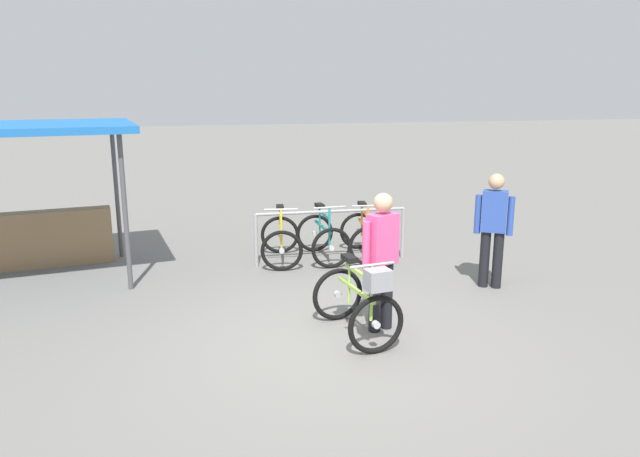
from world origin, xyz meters
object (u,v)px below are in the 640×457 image
Objects in this scene: racked_bike_teal at (323,238)px; person_with_featured_bike at (382,256)px; market_stall at (25,185)px; featured_bicycle at (359,302)px; racked_bike_yellow at (281,240)px; racked_bike_orange at (363,236)px; pedestrian_with_backpack at (494,223)px.

racked_bike_teal is 0.67× the size of person_with_featured_bike.
featured_bicycle is at bearing -39.79° from market_stall.
racked_bike_yellow is 0.70m from racked_bike_teal.
racked_bike_orange is at bearing 71.31° from featured_bicycle.
featured_bicycle is 0.75× the size of person_with_featured_bike.
racked_bike_yellow is at bearing 95.91° from featured_bicycle.
pedestrian_with_backpack is at bearing 28.37° from featured_bicycle.
market_stall is (-5.18, 0.27, 1.03)m from racked_bike_orange.
racked_bike_yellow is 0.35× the size of market_stall.
person_with_featured_bike reaches higher than racked_bike_orange.
racked_bike_teal is at bearing 89.19° from person_with_featured_bike.
racked_bike_yellow is 3.37m from pedestrian_with_backpack.
market_stall is at bearing 140.21° from featured_bicycle.
racked_bike_teal is 3.04m from person_with_featured_bike.
racked_bike_yellow is 0.73× the size of pedestrian_with_backpack.
featured_bicycle is 5.44m from market_stall.
market_stall is (-3.78, 0.22, 1.03)m from racked_bike_yellow.
racked_bike_orange is at bearing -2.97° from market_stall.
featured_bicycle is at bearing -108.69° from racked_bike_orange.
person_with_featured_bike is (0.66, -3.02, 0.54)m from racked_bike_yellow.
featured_bicycle is 0.75× the size of pedestrian_with_backpack.
racked_bike_yellow is 0.98× the size of featured_bicycle.
racked_bike_orange is 0.35× the size of market_stall.
racked_bike_yellow is 3.92m from market_stall.
person_with_featured_bike is (-0.04, -2.99, 0.54)m from racked_bike_teal.
market_stall reaches higher than racked_bike_teal.
person_with_featured_bike is 0.48× the size of market_stall.
pedestrian_with_backpack is at bearing -43.40° from racked_bike_teal.
racked_bike_teal is (0.70, -0.02, 0.00)m from racked_bike_yellow.
featured_bicycle is at bearing -96.60° from racked_bike_teal.
racked_bike_orange is 0.97× the size of featured_bicycle.
racked_bike_teal is at bearing 178.05° from racked_bike_orange.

